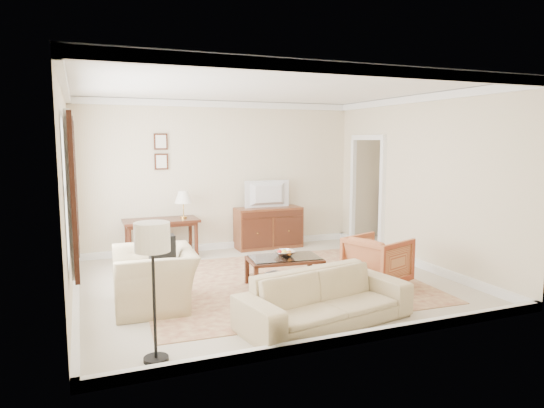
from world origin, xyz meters
TOP-DOWN VIEW (x-y plane):
  - room_shell at (0.00, 0.00)m, footprint 5.51×5.01m
  - annex_bedroom at (4.49, 1.15)m, footprint 3.00×2.70m
  - window_front at (-2.70, -0.70)m, footprint 0.12×1.56m
  - window_rear at (-2.70, 0.90)m, footprint 0.12×1.56m
  - doorway at (2.71, 1.50)m, footprint 0.10×1.12m
  - rug at (0.17, -0.11)m, footprint 4.22×3.67m
  - writing_desk at (-1.26, 2.07)m, footprint 1.33×0.66m
  - desk_chair at (-1.34, 2.42)m, footprint 0.51×0.51m
  - desk_lamp at (-0.85, 2.07)m, footprint 0.32×0.32m
  - framed_prints at (-1.16, 2.47)m, footprint 0.25×0.04m
  - sideboard at (0.89, 2.22)m, footprint 1.32×0.51m
  - tv at (0.89, 2.20)m, footprint 0.89×0.51m
  - coffee_table at (0.14, -0.33)m, footprint 1.12×0.72m
  - fruit_bowl at (0.18, -0.27)m, footprint 0.42×0.42m
  - book_a at (-0.02, -0.26)m, footprint 0.26×0.16m
  - book_b at (0.25, -0.45)m, footprint 0.26×0.16m
  - striped_armchair at (1.47, -0.76)m, footprint 0.96×0.99m
  - club_armchair at (-1.75, -0.51)m, footprint 0.80×1.19m
  - backpack at (-1.65, -0.50)m, footprint 0.33×0.38m
  - sofa at (0.01, -1.85)m, footprint 2.17×1.00m
  - floor_lamp at (-1.98, -2.11)m, footprint 0.34×0.34m

SIDE VIEW (x-z plane):
  - rug at x=0.17m, z-range 0.00..0.01m
  - book_b at x=0.25m, z-range -0.02..0.36m
  - book_a at x=-0.02m, z-range -0.01..0.36m
  - annex_bedroom at x=4.49m, z-range -1.11..1.79m
  - coffee_table at x=0.14m, z-range 0.12..0.57m
  - striped_armchair at x=1.47m, z-range 0.00..0.81m
  - sideboard at x=0.89m, z-range 0.00..0.81m
  - sofa at x=0.01m, z-range 0.00..0.82m
  - fruit_bowl at x=0.18m, z-range 0.45..0.55m
  - club_armchair at x=-1.75m, z-range 0.00..1.01m
  - desk_chair at x=-1.34m, z-range 0.00..1.05m
  - writing_desk at x=-1.26m, z-range 0.25..0.98m
  - backpack at x=-1.65m, z-range 0.56..0.96m
  - desk_lamp at x=-0.85m, z-range 0.73..1.23m
  - doorway at x=2.71m, z-range -0.05..2.20m
  - floor_lamp at x=-1.98m, z-range 0.45..1.82m
  - tv at x=0.89m, z-range 1.20..1.31m
  - window_front at x=-2.70m, z-range 0.65..2.45m
  - window_rear at x=-2.70m, z-range 0.65..2.45m
  - framed_prints at x=-1.16m, z-range 1.60..2.28m
  - room_shell at x=0.00m, z-range 1.02..3.93m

